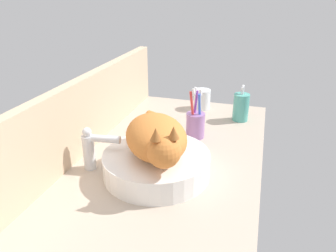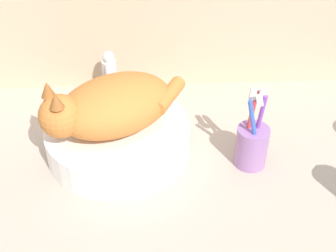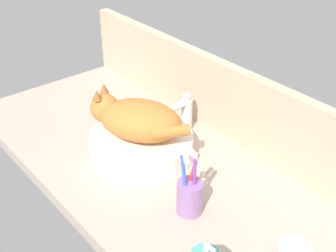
% 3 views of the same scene
% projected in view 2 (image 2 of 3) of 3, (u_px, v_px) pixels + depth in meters
% --- Properties ---
extents(ground_plane, '(1.29, 0.60, 0.04)m').
position_uv_depth(ground_plane, '(130.00, 156.00, 1.06)').
color(ground_plane, '#B2A08E').
extents(backsplash_panel, '(1.29, 0.04, 0.24)m').
position_uv_depth(backsplash_panel, '(129.00, 41.00, 1.19)').
color(backsplash_panel, '#CCAD8C').
rests_on(backsplash_panel, ground_plane).
extents(sink_basin, '(0.31, 0.31, 0.07)m').
position_uv_depth(sink_basin, '(118.00, 137.00, 1.03)').
color(sink_basin, white).
rests_on(sink_basin, ground_plane).
extents(cat, '(0.30, 0.27, 0.14)m').
position_uv_depth(cat, '(110.00, 105.00, 0.96)').
color(cat, '#CC7533').
rests_on(cat, sink_basin).
extents(faucet, '(0.04, 0.12, 0.14)m').
position_uv_depth(faucet, '(110.00, 77.00, 1.15)').
color(faucet, silver).
rests_on(faucet, ground_plane).
extents(toothbrush_cup, '(0.07, 0.07, 0.19)m').
position_uv_depth(toothbrush_cup, '(252.00, 144.00, 0.98)').
color(toothbrush_cup, '#996BA8').
rests_on(toothbrush_cup, ground_plane).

